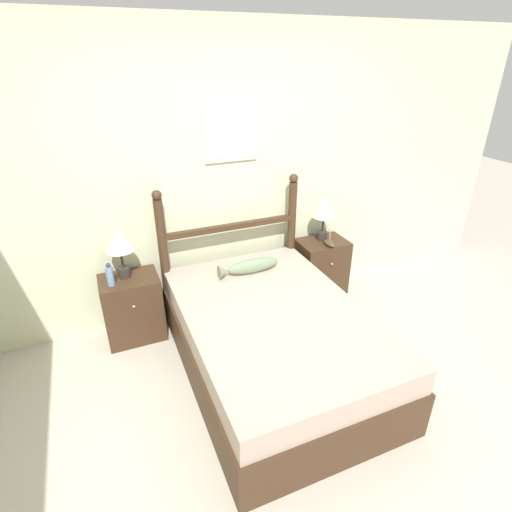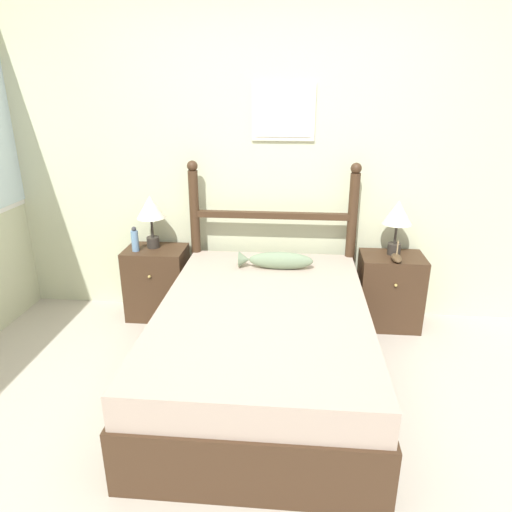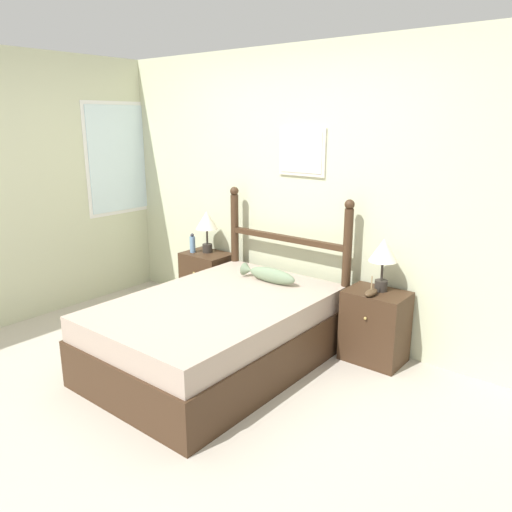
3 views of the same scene
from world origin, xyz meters
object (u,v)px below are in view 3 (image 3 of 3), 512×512
at_px(bed, 217,333).
at_px(table_lamp_left, 207,223).
at_px(nightstand_right, 375,326).
at_px(bottle, 193,244).
at_px(nightstand_left, 207,281).
at_px(table_lamp_right, 383,253).
at_px(model_boat, 371,292).
at_px(fish_pillow, 268,275).

distance_m(bed, table_lamp_left, 1.46).
relative_size(nightstand_right, bottle, 2.95).
distance_m(table_lamp_left, bottle, 0.27).
relative_size(bed, bottle, 9.68).
distance_m(bed, nightstand_left, 1.28).
relative_size(table_lamp_right, model_boat, 2.58).
height_order(table_lamp_left, model_boat, table_lamp_left).
relative_size(table_lamp_right, bottle, 2.13).
bearing_deg(bottle, table_lamp_left, 40.98).
bearing_deg(fish_pillow, bed, -94.12).
bearing_deg(bottle, table_lamp_right, 2.90).
bearing_deg(table_lamp_right, fish_pillow, -162.18).
bearing_deg(fish_pillow, bottle, 170.43).
bearing_deg(model_boat, fish_pillow, -171.22).
bearing_deg(model_boat, table_lamp_right, 86.33).
distance_m(nightstand_left, bottle, 0.42).
xyz_separation_m(bed, nightstand_left, (-0.95, 0.86, 0.02)).
bearing_deg(nightstand_right, nightstand_left, 180.00).
bearing_deg(bed, table_lamp_right, 43.38).
bearing_deg(table_lamp_right, nightstand_right, -102.48).
distance_m(bed, fish_pillow, 0.70).
xyz_separation_m(nightstand_right, table_lamp_left, (-1.91, 0.04, 0.61)).
xyz_separation_m(table_lamp_left, bottle, (-0.11, -0.10, -0.22)).
distance_m(table_lamp_left, model_boat, 1.94).
relative_size(nightstand_right, table_lamp_left, 1.38).
xyz_separation_m(nightstand_right, fish_pillow, (-0.90, -0.25, 0.32)).
bearing_deg(bed, nightstand_right, 42.33).
bearing_deg(nightstand_left, model_boat, -3.41).
distance_m(table_lamp_left, table_lamp_right, 1.92).
relative_size(nightstand_left, table_lamp_left, 1.38).
xyz_separation_m(nightstand_right, bottle, (-2.03, -0.06, 0.39)).
relative_size(bed, nightstand_left, 3.28).
relative_size(nightstand_left, bottle, 2.95).
bearing_deg(nightstand_right, model_boat, -90.40).
height_order(bed, fish_pillow, fish_pillow).
bearing_deg(fish_pillow, model_boat, 8.78).
bearing_deg(bed, table_lamp_left, 137.10).
bearing_deg(model_boat, table_lamp_left, 175.52).
bearing_deg(table_lamp_left, bottle, -139.02).
bearing_deg(table_lamp_left, fish_pillow, -15.95).
height_order(nightstand_right, fish_pillow, fish_pillow).
bearing_deg(bed, model_boat, 38.40).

